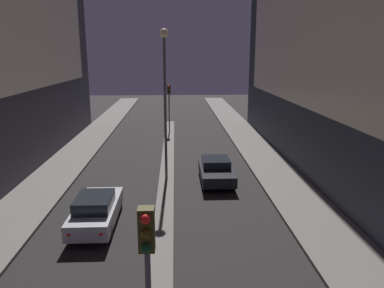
# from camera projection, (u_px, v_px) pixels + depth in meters

# --- Properties ---
(median_strip) EXTENTS (0.90, 36.74, 0.14)m
(median_strip) POSITION_uv_depth(u_px,v_px,m) (167.00, 172.00, 24.27)
(median_strip) COLOR #66605B
(median_strip) RESTS_ON ground
(traffic_light_near) EXTENTS (0.32, 0.42, 4.59)m
(traffic_light_near) POSITION_uv_depth(u_px,v_px,m) (147.00, 266.00, 7.41)
(traffic_light_near) COLOR #4C4C51
(traffic_light_near) RESTS_ON median_strip
(traffic_light_mid) EXTENTS (0.32, 0.42, 4.59)m
(traffic_light_mid) POSITION_uv_depth(u_px,v_px,m) (169.00, 97.00, 35.66)
(traffic_light_mid) COLOR #4C4C51
(traffic_light_mid) RESTS_ON median_strip
(street_lamp) EXTENTS (0.52, 0.52, 8.81)m
(street_lamp) POSITION_uv_depth(u_px,v_px,m) (165.00, 81.00, 21.51)
(street_lamp) COLOR #4C4C51
(street_lamp) RESTS_ON median_strip
(car_left_lane) EXTENTS (1.79, 4.52, 1.54)m
(car_left_lane) POSITION_uv_depth(u_px,v_px,m) (96.00, 210.00, 16.73)
(car_left_lane) COLOR #B2B2B7
(car_left_lane) RESTS_ON ground
(car_right_lane) EXTENTS (1.91, 4.12, 1.42)m
(car_right_lane) POSITION_uv_depth(u_px,v_px,m) (216.00, 170.00, 22.51)
(car_right_lane) COLOR black
(car_right_lane) RESTS_ON ground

